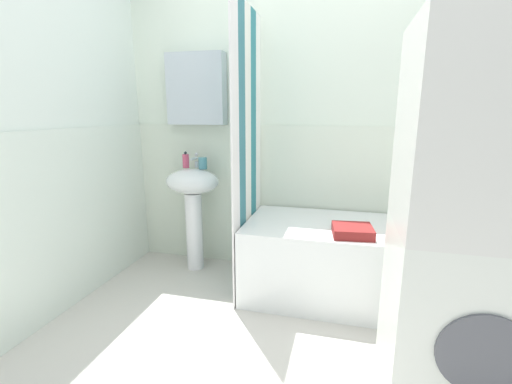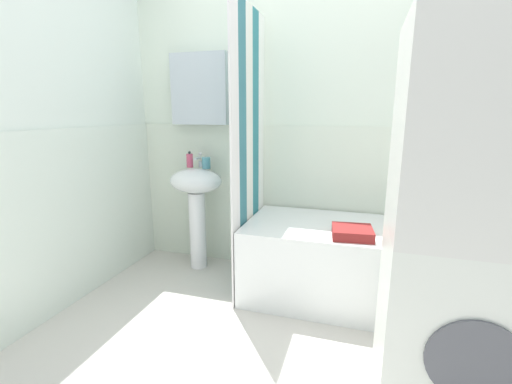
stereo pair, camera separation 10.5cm
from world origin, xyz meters
name	(u,v)px [view 2 (the right image)]	position (x,y,z in m)	size (l,w,h in m)	color
ground_plane	(280,376)	(0.00, 0.00, -0.02)	(4.80, 5.60, 0.04)	beige
wall_back_tiled	(312,134)	(-0.06, 1.26, 1.14)	(3.60, 0.18, 2.40)	silver
wall_left_tiled	(64,141)	(-1.57, 0.34, 1.12)	(0.07, 1.81, 2.40)	silver
sink	(196,196)	(-0.96, 1.03, 0.63)	(0.44, 0.34, 0.85)	white
faucet	(199,160)	(-0.96, 1.11, 0.91)	(0.03, 0.12, 0.12)	silver
soap_dispenser	(190,160)	(-1.04, 1.09, 0.91)	(0.05, 0.05, 0.14)	#C54767
toothbrush_cup	(206,163)	(-0.88, 1.07, 0.90)	(0.07, 0.07, 0.09)	teal
bathtub	(350,263)	(0.30, 0.86, 0.27)	(1.46, 0.73, 0.54)	white
shower_curtain	(249,156)	(-0.44, 0.86, 1.00)	(0.01, 0.73, 2.00)	white
conditioner_bottle	(448,212)	(0.93, 1.14, 0.62)	(0.06, 0.06, 0.17)	#20745B
body_wash_bottle	(431,207)	(0.82, 1.14, 0.65)	(0.04, 0.04, 0.22)	gold
shampoo_bottle	(418,209)	(0.74, 1.14, 0.63)	(0.04, 0.04, 0.19)	white
towel_folded	(352,232)	(0.30, 0.65, 0.57)	(0.24, 0.23, 0.06)	maroon
washer_dryer_stack	(467,234)	(0.75, 0.01, 0.83)	(0.59, 0.58, 1.66)	white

